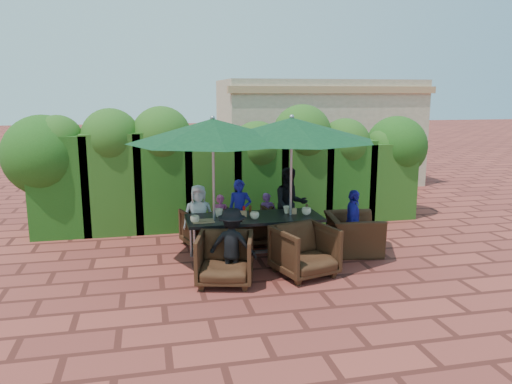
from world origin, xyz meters
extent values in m
plane|color=brown|center=(0.00, 0.00, 0.00)|extent=(80.00, 80.00, 0.00)
cube|color=black|center=(-0.07, -0.05, 0.72)|extent=(2.29, 0.90, 0.05)
cube|color=gray|center=(-0.07, -0.05, 0.12)|extent=(2.09, 0.05, 0.05)
cylinder|color=gray|center=(-1.12, -0.40, 0.35)|extent=(0.05, 0.05, 0.70)
cylinder|color=gray|center=(-1.12, 0.30, 0.35)|extent=(0.05, 0.05, 0.70)
cylinder|color=gray|center=(0.97, -0.40, 0.35)|extent=(0.05, 0.05, 0.70)
cylinder|color=gray|center=(0.97, 0.30, 0.35)|extent=(0.05, 0.05, 0.70)
cylinder|color=gray|center=(-0.76, -0.11, 0.01)|extent=(0.44, 0.44, 0.03)
cylinder|color=gray|center=(-0.76, -0.11, 1.20)|extent=(0.04, 0.04, 2.40)
cone|color=black|center=(-0.76, -0.11, 2.22)|extent=(2.76, 2.76, 0.38)
sphere|color=gray|center=(-0.76, -0.11, 2.42)|extent=(0.08, 0.08, 0.08)
cylinder|color=gray|center=(0.57, -0.06, 0.01)|extent=(0.44, 0.44, 0.03)
cylinder|color=gray|center=(0.57, -0.06, 1.20)|extent=(0.04, 0.04, 2.40)
cone|color=black|center=(0.57, -0.06, 2.22)|extent=(2.85, 2.85, 0.38)
sphere|color=gray|center=(0.57, -0.06, 2.42)|extent=(0.08, 0.08, 0.08)
imported|color=black|center=(-0.81, 0.89, 0.39)|extent=(0.92, 0.89, 0.77)
imported|color=black|center=(0.01, 0.78, 0.39)|extent=(0.79, 0.75, 0.77)
imported|color=black|center=(0.81, 0.90, 0.37)|extent=(0.92, 0.89, 0.74)
imported|color=black|center=(-0.74, -1.06, 0.42)|extent=(0.98, 0.94, 0.84)
imported|color=black|center=(0.53, -0.99, 0.44)|extent=(1.04, 1.00, 0.87)
imported|color=black|center=(1.75, -0.03, 0.45)|extent=(0.81, 1.11, 0.90)
imported|color=silver|center=(-0.92, 0.86, 0.58)|extent=(0.59, 0.37, 1.16)
imported|color=#201C9B|center=(-0.14, 0.93, 0.61)|extent=(0.51, 0.45, 1.22)
imported|color=black|center=(0.83, 0.87, 0.71)|extent=(0.69, 0.44, 1.42)
imported|color=black|center=(-0.61, -1.00, 0.57)|extent=(0.80, 0.60, 1.14)
imported|color=#201C9B|center=(1.68, -0.15, 0.58)|extent=(0.59, 0.76, 1.15)
imported|color=#D74B92|center=(-0.48, 1.10, 0.46)|extent=(0.38, 0.33, 0.91)
imported|color=#88479A|center=(0.44, 1.10, 0.45)|extent=(0.34, 0.28, 0.91)
imported|color=#2C8E26|center=(1.77, 4.08, 0.92)|extent=(1.80, 1.36, 1.84)
imported|color=#D74B92|center=(2.21, 4.51, 0.85)|extent=(0.90, 0.67, 1.69)
imported|color=gray|center=(3.56, 4.31, 0.77)|extent=(1.08, 0.81, 1.54)
imported|color=beige|center=(-1.10, -0.25, 0.81)|extent=(0.15, 0.15, 0.12)
imported|color=beige|center=(-0.66, 0.08, 0.82)|extent=(0.14, 0.14, 0.13)
imported|color=beige|center=(-0.10, -0.21, 0.81)|extent=(0.15, 0.15, 0.12)
imported|color=beige|center=(0.54, 0.07, 0.81)|extent=(0.13, 0.13, 0.12)
imported|color=beige|center=(0.83, -0.12, 0.81)|extent=(0.16, 0.16, 0.13)
cylinder|color=#B20C0A|center=(-0.23, 0.05, 0.83)|extent=(0.04, 0.04, 0.17)
cylinder|color=#4C230C|center=(-0.12, 0.05, 0.83)|extent=(0.04, 0.04, 0.17)
cube|color=#967048|center=(-0.96, -0.20, 0.76)|extent=(0.35, 0.25, 0.02)
cube|color=tan|center=(-0.26, -0.02, 0.80)|extent=(0.12, 0.06, 0.10)
cube|color=tan|center=(0.62, -0.01, 0.80)|extent=(0.12, 0.06, 0.10)
cube|color=#183E10|center=(-3.50, 2.30, 1.00)|extent=(1.15, 0.95, 2.00)
sphere|color=#183E10|center=(-3.50, 2.30, 1.90)|extent=(0.98, 0.98, 0.98)
cube|color=#183E10|center=(-2.50, 2.30, 1.02)|extent=(1.15, 0.95, 2.03)
sphere|color=#183E10|center=(-2.50, 2.30, 1.93)|extent=(1.18, 1.18, 1.18)
cube|color=#183E10|center=(-1.50, 2.30, 1.02)|extent=(1.15, 0.95, 2.05)
sphere|color=#183E10|center=(-1.50, 2.30, 1.95)|extent=(1.22, 1.22, 1.22)
cube|color=#183E10|center=(-0.50, 2.30, 0.86)|extent=(1.15, 0.95, 1.72)
sphere|color=#183E10|center=(-0.50, 2.30, 1.62)|extent=(0.95, 0.95, 0.95)
cube|color=#183E10|center=(0.50, 2.30, 0.88)|extent=(1.15, 0.95, 1.76)
sphere|color=#183E10|center=(0.50, 2.30, 1.66)|extent=(1.14, 1.14, 1.14)
cube|color=#183E10|center=(1.50, 2.30, 1.02)|extent=(1.15, 0.95, 2.04)
sphere|color=#183E10|center=(1.50, 2.30, 1.94)|extent=(1.28, 1.28, 1.28)
cube|color=#183E10|center=(2.50, 2.30, 0.90)|extent=(1.15, 0.95, 1.80)
sphere|color=#183E10|center=(2.50, 2.30, 1.70)|extent=(1.14, 1.14, 1.14)
cube|color=#183E10|center=(3.50, 2.30, 0.86)|extent=(1.15, 0.95, 1.71)
sphere|color=#183E10|center=(3.50, 2.30, 1.61)|extent=(0.92, 0.92, 0.92)
sphere|color=#183E10|center=(-3.80, 2.40, 1.60)|extent=(1.60, 1.60, 1.60)
sphere|color=#183E10|center=(3.80, 2.40, 1.60)|extent=(1.40, 1.40, 1.40)
cube|color=beige|center=(3.50, 7.00, 1.60)|extent=(6.00, 3.00, 3.20)
cube|color=tan|center=(3.50, 5.55, 2.90)|extent=(6.20, 0.25, 0.20)
camera|label=1|loc=(-1.81, -8.08, 2.81)|focal=35.00mm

